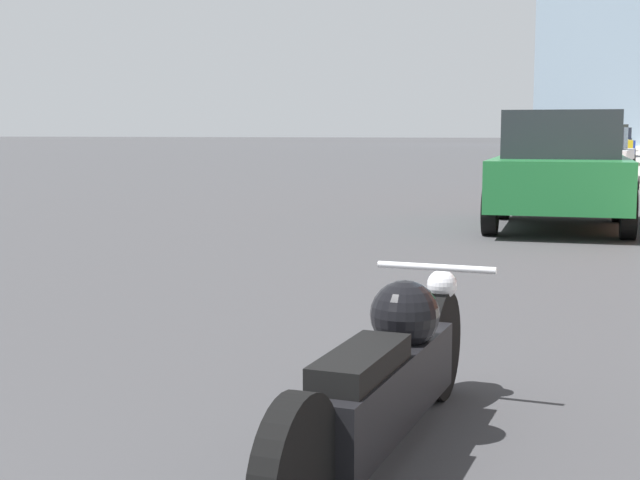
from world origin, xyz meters
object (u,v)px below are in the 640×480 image
Objects in this scene: motorcycle at (388,377)px; parked_car_black at (615,140)px; parked_car_yellow at (605,146)px; parked_car_white at (594,156)px; parked_car_blue at (614,143)px; parked_car_green at (560,170)px.

parked_car_black reaches higher than motorcycle.
parked_car_yellow is 1.01× the size of parked_car_black.
parked_car_yellow is (-0.04, 11.89, 0.07)m from parked_car_white.
parked_car_yellow is at bearing -93.87° from parked_car_blue.
parked_car_white is (0.05, 11.42, -0.08)m from parked_car_green.
parked_car_green is 48.00m from parked_car_black.
motorcycle is 0.64× the size of parked_car_black.
parked_car_blue is at bearing 92.76° from parked_car_white.
parked_car_black is at bearing 92.17° from motorcycle.
parked_car_blue is at bearing 91.97° from motorcycle.
parked_car_yellow is at bearing 86.53° from parked_car_green.
parked_car_yellow is at bearing 92.11° from motorcycle.
parked_car_black is at bearing 86.61° from parked_car_green.
parked_car_blue is (0.11, 35.07, -0.06)m from parked_car_green.
parked_car_green is 0.99× the size of parked_car_black.
motorcycle is at bearing -85.94° from parked_car_black.
motorcycle is 33.18m from parked_car_yellow.
parked_car_green reaches higher than motorcycle.
parked_car_black is (-0.17, 12.93, 0.03)m from parked_car_blue.
parked_car_green is 0.98× the size of parked_car_yellow.
parked_car_green is 23.31m from parked_car_yellow.
parked_car_white is (0.04, 21.29, 0.41)m from motorcycle.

